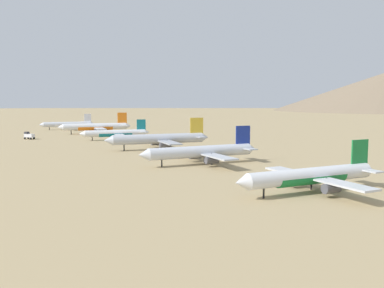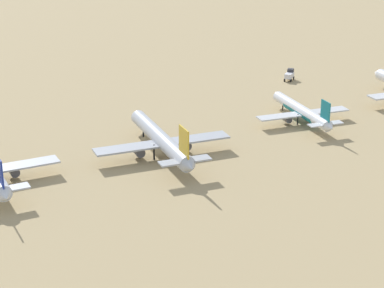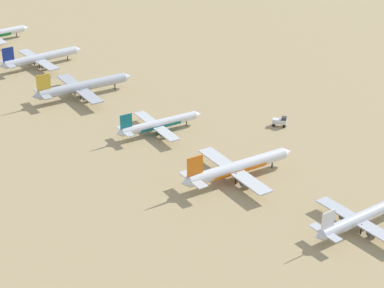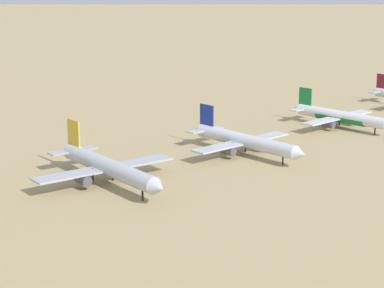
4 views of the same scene
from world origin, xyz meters
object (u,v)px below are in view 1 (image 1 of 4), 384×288
(parked_jet_4, at_px, (202,152))
(service_truck, at_px, (29,135))
(parked_jet_2, at_px, (116,133))
(parked_jet_1, at_px, (96,127))
(parked_jet_0, at_px, (68,124))
(parked_jet_5, at_px, (312,176))
(parked_jet_3, at_px, (160,139))

(parked_jet_4, relative_size, service_truck, 7.46)
(parked_jet_2, bearing_deg, parked_jet_1, -89.03)
(parked_jet_0, xyz_separation_m, parked_jet_5, (-18.69, 226.84, 0.22))
(parked_jet_2, relative_size, parked_jet_5, 0.92)
(parked_jet_2, xyz_separation_m, parked_jet_3, (-6.05, 47.85, 0.91))
(parked_jet_5, relative_size, service_truck, 7.04)
(parked_jet_3, distance_m, parked_jet_5, 91.26)
(parked_jet_5, height_order, service_truck, parked_jet_5)
(parked_jet_4, bearing_deg, parked_jet_3, -92.48)
(parked_jet_1, height_order, parked_jet_2, parked_jet_1)
(parked_jet_0, xyz_separation_m, parked_jet_3, (-16.69, 135.60, 0.82))
(parked_jet_1, distance_m, parked_jet_3, 92.40)
(parked_jet_5, bearing_deg, service_truck, -73.41)
(service_truck, bearing_deg, parked_jet_0, -114.24)
(parked_jet_0, height_order, parked_jet_2, parked_jet_0)
(parked_jet_4, xyz_separation_m, parked_jet_5, (-3.90, 47.38, -0.27))
(parked_jet_0, xyz_separation_m, service_truck, (29.43, 65.35, -1.44))
(parked_jet_0, distance_m, parked_jet_4, 180.07)
(parked_jet_2, height_order, parked_jet_3, parked_jet_3)
(service_truck, bearing_deg, parked_jet_4, 111.18)
(parked_jet_1, distance_m, parked_jet_2, 44.30)
(parked_jet_0, bearing_deg, parked_jet_1, 102.82)
(parked_jet_0, relative_size, parked_jet_4, 0.89)
(parked_jet_4, bearing_deg, parked_jet_0, -85.29)
(parked_jet_2, bearing_deg, parked_jet_0, -83.09)
(parked_jet_1, distance_m, parked_jet_5, 183.59)
(parked_jet_0, bearing_deg, parked_jet_4, 94.71)
(parked_jet_1, xyz_separation_m, service_truck, (39.32, 21.90, -2.09))
(service_truck, bearing_deg, parked_jet_5, 106.59)
(parked_jet_3, distance_m, service_truck, 84.06)
(parked_jet_3, relative_size, parked_jet_4, 1.08)
(parked_jet_2, height_order, parked_jet_5, parked_jet_5)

